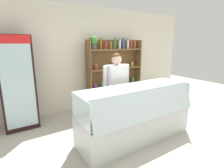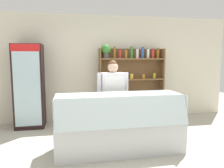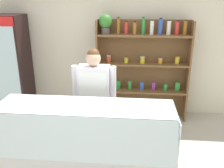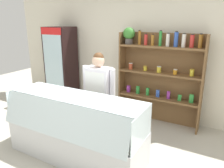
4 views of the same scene
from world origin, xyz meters
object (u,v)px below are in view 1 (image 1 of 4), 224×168
(shelving_unit, at_px, (113,67))
(drinks_fridge, at_px, (17,83))
(deli_display_case, at_px, (135,123))
(shop_clerk, at_px, (117,84))

(shelving_unit, bearing_deg, drinks_fridge, -177.34)
(drinks_fridge, height_order, deli_display_case, drinks_fridge)
(shelving_unit, relative_size, deli_display_case, 0.89)
(shelving_unit, bearing_deg, shop_clerk, -119.62)
(drinks_fridge, bearing_deg, deli_display_case, -44.36)
(drinks_fridge, bearing_deg, shop_clerk, -30.71)
(deli_display_case, distance_m, shop_clerk, 0.90)
(drinks_fridge, distance_m, deli_display_case, 2.52)
(drinks_fridge, relative_size, shelving_unit, 0.99)
(shop_clerk, bearing_deg, deli_display_case, -92.08)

